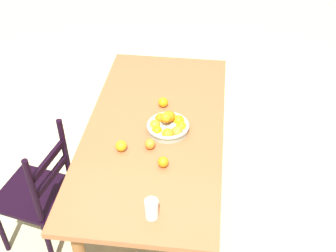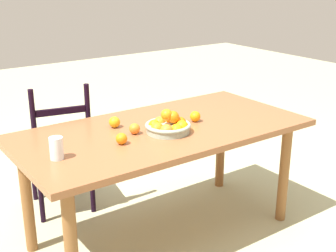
# 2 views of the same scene
# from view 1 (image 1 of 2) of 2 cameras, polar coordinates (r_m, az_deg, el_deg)

# --- Properties ---
(ground_plane) EXTENTS (12.00, 12.00, 0.00)m
(ground_plane) POSITION_cam_1_polar(r_m,az_deg,el_deg) (3.38, -1.51, -10.16)
(ground_plane) COLOR #ADAF88
(dining_table) EXTENTS (1.83, 0.91, 0.76)m
(dining_table) POSITION_cam_1_polar(r_m,az_deg,el_deg) (2.90, -1.73, -1.49)
(dining_table) COLOR #935734
(dining_table) RESTS_ON ground
(chair_near_window) EXTENTS (0.50, 0.50, 0.97)m
(chair_near_window) POSITION_cam_1_polar(r_m,az_deg,el_deg) (2.95, -16.82, -8.68)
(chair_near_window) COLOR black
(chair_near_window) RESTS_ON ground
(fruit_bowl) EXTENTS (0.28, 0.28, 0.14)m
(fruit_bowl) POSITION_cam_1_polar(r_m,az_deg,el_deg) (2.79, 0.05, 0.04)
(fruit_bowl) COLOR #94A997
(fruit_bowl) RESTS_ON dining_table
(orange_loose_0) EXTENTS (0.07, 0.07, 0.07)m
(orange_loose_0) POSITION_cam_1_polar(r_m,az_deg,el_deg) (2.67, -6.23, -2.64)
(orange_loose_0) COLOR orange
(orange_loose_0) RESTS_ON dining_table
(orange_loose_1) EXTENTS (0.07, 0.07, 0.07)m
(orange_loose_1) POSITION_cam_1_polar(r_m,az_deg,el_deg) (2.55, -0.65, -4.79)
(orange_loose_1) COLOR orange
(orange_loose_1) RESTS_ON dining_table
(orange_loose_2) EXTENTS (0.07, 0.07, 0.07)m
(orange_loose_2) POSITION_cam_1_polar(r_m,az_deg,el_deg) (3.00, -0.64, 3.16)
(orange_loose_2) COLOR orange
(orange_loose_2) RESTS_ON dining_table
(orange_loose_3) EXTENTS (0.07, 0.07, 0.07)m
(orange_loose_3) POSITION_cam_1_polar(r_m,az_deg,el_deg) (2.67, -2.48, -2.40)
(orange_loose_3) COLOR orange
(orange_loose_3) RESTS_ON dining_table
(drinking_glass) EXTENTS (0.07, 0.07, 0.12)m
(drinking_glass) POSITION_cam_1_polar(r_m,az_deg,el_deg) (2.27, -2.20, -10.93)
(drinking_glass) COLOR silver
(drinking_glass) RESTS_ON dining_table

